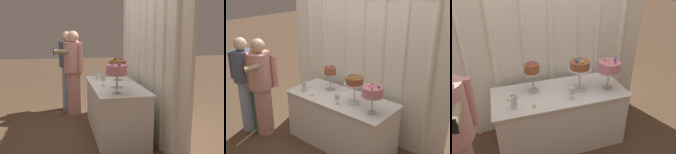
{
  "view_description": "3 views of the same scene",
  "coord_description": "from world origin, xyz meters",
  "views": [
    {
      "loc": [
        3.77,
        -0.72,
        1.56
      ],
      "look_at": [
        -0.2,
        0.1,
        0.85
      ],
      "focal_mm": 41.71,
      "sensor_mm": 36.0,
      "label": 1
    },
    {
      "loc": [
        2.34,
        -2.77,
        2.51
      ],
      "look_at": [
        -0.07,
        0.12,
        1.07
      ],
      "focal_mm": 44.82,
      "sensor_mm": 36.0,
      "label": 2
    },
    {
      "loc": [
        -0.66,
        -2.11,
        2.16
      ],
      "look_at": [
        0.05,
        0.07,
        0.99
      ],
      "focal_mm": 34.48,
      "sensor_mm": 36.0,
      "label": 3
    }
  ],
  "objects": [
    {
      "name": "cake_display_rightmost",
      "position": [
        0.6,
        -0.01,
        1.08
      ],
      "size": [
        0.3,
        0.3,
        0.4
      ],
      "color": "#B2B2B7",
      "rests_on": "cake_table"
    },
    {
      "name": "cake_display_center",
      "position": [
        0.25,
        0.08,
        1.09
      ],
      "size": [
        0.3,
        0.3,
        0.44
      ],
      "color": "silver",
      "rests_on": "cake_table"
    },
    {
      "name": "tealight_near_left",
      "position": [
        -0.36,
        -0.13,
        0.79
      ],
      "size": [
        0.05,
        0.05,
        0.04
      ],
      "color": "beige",
      "rests_on": "cake_table"
    },
    {
      "name": "cake_table",
      "position": [
        0.0,
        0.1,
        0.39
      ],
      "size": [
        1.65,
        0.72,
        0.78
      ],
      "color": "white",
      "rests_on": "ground_plane"
    },
    {
      "name": "cake_display_leftmost",
      "position": [
        -0.31,
        0.22,
        1.06
      ],
      "size": [
        0.23,
        0.23,
        0.41
      ],
      "color": "#B2B2B7",
      "rests_on": "cake_table"
    },
    {
      "name": "ground_plane",
      "position": [
        0.0,
        0.0,
        0.0
      ],
      "size": [
        24.0,
        24.0,
        0.0
      ],
      "primitive_type": "plane",
      "color": "brown"
    },
    {
      "name": "tealight_far_left",
      "position": [
        -0.63,
        0.09,
        0.78
      ],
      "size": [
        0.05,
        0.05,
        0.03
      ],
      "color": "beige",
      "rests_on": "cake_table"
    },
    {
      "name": "flower_vase",
      "position": [
        -0.57,
        -0.08,
        0.85
      ],
      "size": [
        0.09,
        0.1,
        0.17
      ],
      "color": "silver",
      "rests_on": "cake_table"
    },
    {
      "name": "draped_curtain",
      "position": [
        0.02,
        0.59,
        1.48
      ],
      "size": [
        2.81,
        0.2,
        2.65
      ],
      "color": "white",
      "rests_on": "ground_plane"
    },
    {
      "name": "wine_glass",
      "position": [
        0.09,
        -0.09,
        0.88
      ],
      "size": [
        0.07,
        0.07,
        0.15
      ],
      "color": "silver",
      "rests_on": "cake_table"
    },
    {
      "name": "guest_man_dark_suit",
      "position": [
        -1.15,
        -0.45,
        0.85
      ],
      "size": [
        0.5,
        0.5,
        1.58
      ],
      "color": "#D6938E",
      "rests_on": "ground_plane"
    }
  ]
}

